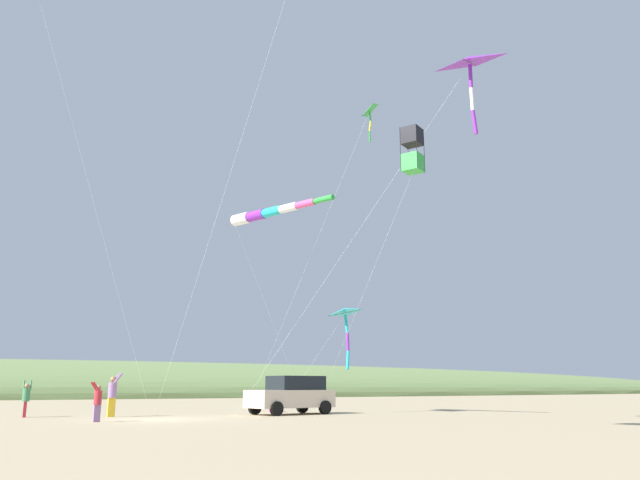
% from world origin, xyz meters
% --- Properties ---
extents(ground_plane, '(600.00, 600.00, 0.00)m').
position_xyz_m(ground_plane, '(0.00, 0.00, 0.00)').
color(ground_plane, tan).
extents(dune_ridge_grassy, '(28.00, 240.00, 8.68)m').
position_xyz_m(dune_ridge_grassy, '(55.00, 0.00, 0.00)').
color(dune_ridge_grassy, '#6B844C').
rests_on(dune_ridge_grassy, ground_plane).
extents(parked_car, '(2.79, 4.60, 1.85)m').
position_xyz_m(parked_car, '(1.86, -7.03, 0.95)').
color(parked_car, beige).
rests_on(parked_car, ground_plane).
extents(cooler_box, '(0.62, 0.42, 0.42)m').
position_xyz_m(cooler_box, '(4.92, -7.36, 0.21)').
color(cooler_box, '#EF4C93').
rests_on(cooler_box, ground_plane).
extents(person_adult_flyer, '(0.49, 0.61, 1.97)m').
position_xyz_m(person_adult_flyer, '(3.23, 1.32, 1.07)').
color(person_adult_flyer, gold).
rests_on(person_adult_flyer, ground_plane).
extents(person_child_green_jacket, '(0.49, 0.38, 1.63)m').
position_xyz_m(person_child_green_jacket, '(4.50, 4.85, 0.89)').
color(person_child_green_jacket, '#B72833').
rests_on(person_child_green_jacket, ground_plane).
extents(person_child_grey_jacket, '(0.40, 0.50, 1.54)m').
position_xyz_m(person_child_grey_jacket, '(-0.78, 2.48, 0.84)').
color(person_child_grey_jacket, '#8E6B9E').
rests_on(person_child_grey_jacket, ground_plane).
extents(kite_box_yellow_midlevel, '(12.51, 2.02, 11.69)m').
position_xyz_m(kite_box_yellow_midlevel, '(-7.49, -8.13, 10.74)').
color(kite_box_yellow_midlevel, black).
rests_on(kite_box_yellow_midlevel, ground_plane).
extents(kite_windsock_magenta_far_left, '(8.70, 5.63, 10.31)m').
position_xyz_m(kite_windsock_magenta_far_left, '(1.55, -5.41, 9.99)').
color(kite_windsock_magenta_far_left, white).
rests_on(kite_windsock_magenta_far_left, ground_plane).
extents(kite_delta_small_distant, '(6.35, 2.67, 5.57)m').
position_xyz_m(kite_delta_small_distant, '(2.19, -10.25, 5.19)').
color(kite_delta_small_distant, '#1EB7C6').
rests_on(kite_delta_small_distant, ground_plane).
extents(kite_delta_long_streamer_right, '(11.15, 2.54, 14.78)m').
position_xyz_m(kite_delta_long_streamer_right, '(-3.02, -8.78, 14.37)').
color(kite_delta_long_streamer_right, green).
rests_on(kite_delta_long_streamer_right, ground_plane).
extents(kite_delta_rainbow_low_near, '(12.24, 6.99, 14.62)m').
position_xyz_m(kite_delta_rainbow_low_near, '(-9.39, -9.75, 14.14)').
color(kite_delta_rainbow_low_near, purple).
rests_on(kite_delta_rainbow_low_near, ground_plane).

